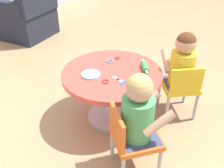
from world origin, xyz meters
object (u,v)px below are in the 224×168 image
at_px(seated_child_left, 139,110).
at_px(rolling_pin, 145,67).
at_px(child_chair_left, 131,138).
at_px(seated_child_right, 183,61).
at_px(armchair_dark, 27,17).
at_px(craft_scissors, 121,81).
at_px(child_chair_right, 180,86).
at_px(craft_table, 112,84).

bearing_deg(seated_child_left, rolling_pin, 25.05).
xyz_separation_m(child_chair_left, seated_child_right, (0.81, -0.00, 0.23)).
relative_size(seated_child_right, armchair_dark, 0.60).
height_order(seated_child_right, armchair_dark, armchair_dark).
xyz_separation_m(rolling_pin, craft_scissors, (-0.27, 0.06, -0.02)).
bearing_deg(craft_scissors, child_chair_right, -35.74).
height_order(child_chair_left, craft_scissors, child_chair_left).
xyz_separation_m(craft_table, seated_child_right, (0.40, -0.44, 0.18)).
distance_m(seated_child_left, craft_scissors, 0.44).
relative_size(rolling_pin, craft_scissors, 1.38).
bearing_deg(rolling_pin, craft_table, 133.80).
bearing_deg(seated_child_left, armchair_dark, 64.70).
distance_m(child_chair_right, rolling_pin, 0.38).
bearing_deg(craft_table, seated_child_right, -47.60).
bearing_deg(child_chair_left, armchair_dark, 63.93).
bearing_deg(child_chair_left, craft_table, 47.36).
bearing_deg(craft_table, rolling_pin, -46.20).
bearing_deg(craft_scissors, seated_child_right, -31.82).
distance_m(armchair_dark, rolling_pin, 2.45).
bearing_deg(rolling_pin, seated_child_left, -154.95).
distance_m(rolling_pin, craft_scissors, 0.28).
distance_m(craft_table, seated_child_left, 0.62).
height_order(child_chair_left, child_chair_right, same).
xyz_separation_m(child_chair_left, child_chair_right, (0.78, -0.03, 0.00)).
distance_m(child_chair_left, rolling_pin, 0.67).
height_order(seated_child_left, seated_child_right, same).
distance_m(craft_table, seated_child_right, 0.62).
height_order(craft_table, child_chair_left, child_chair_left).
bearing_deg(craft_scissors, rolling_pin, -12.31).
bearing_deg(craft_scissors, craft_table, 60.01).
height_order(seated_child_right, craft_scissors, seated_child_right).
height_order(armchair_dark, craft_scissors, armchair_dark).
relative_size(seated_child_left, child_chair_right, 0.95).
bearing_deg(craft_table, seated_child_left, -128.83).
bearing_deg(child_chair_right, armchair_dark, 79.48).
distance_m(craft_table, armchair_dark, 2.31).
distance_m(seated_child_left, rolling_pin, 0.63).
height_order(craft_table, seated_child_right, seated_child_right).
bearing_deg(seated_child_right, seated_child_left, -178.22).
relative_size(armchair_dark, craft_scissors, 6.06).
relative_size(child_chair_left, rolling_pin, 2.77).
bearing_deg(seated_child_left, craft_table, 51.17).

